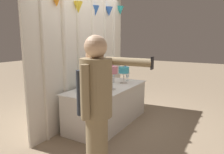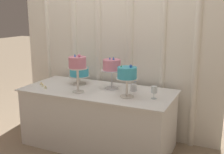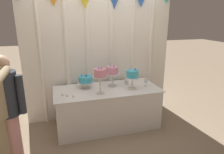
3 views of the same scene
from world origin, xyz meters
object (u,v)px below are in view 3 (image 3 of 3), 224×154
wine_glass (146,81)px  flower_vase (126,82)px  cake_display_leftmost (86,80)px  guest_man_pink_jacket (8,110)px  cake_display_midright (112,71)px  tealight_far_left (63,95)px  tealight_near_left (67,96)px  cake_table (107,107)px  cake_display_rightmost (132,75)px  cake_display_midleft (100,74)px  tealight_near_right (73,96)px

wine_glass → flower_vase: 0.36m
cake_display_leftmost → guest_man_pink_jacket: guest_man_pink_jacket is taller
cake_display_midright → wine_glass: 0.64m
wine_glass → tealight_far_left: wine_glass is taller
tealight_near_left → flower_vase: bearing=14.8°
cake_table → tealight_far_left: (-0.77, -0.10, 0.37)m
guest_man_pink_jacket → cake_display_rightmost: bearing=17.8°
cake_display_midright → wine_glass: (0.58, -0.18, -0.18)m
cake_display_midleft → guest_man_pink_jacket: bearing=-157.4°
cake_display_leftmost → cake_display_midright: cake_display_midright is taller
cake_display_leftmost → tealight_near_right: bearing=-124.6°
cake_display_midright → guest_man_pink_jacket: 1.79m
cake_display_midright → cake_display_rightmost: 0.38m
cake_display_rightmost → guest_man_pink_jacket: bearing=-162.2°
cake_display_leftmost → tealight_far_left: 0.51m
wine_glass → cake_display_midleft: bearing=-171.8°
cake_display_midleft → tealight_near_left: cake_display_midleft is taller
wine_glass → tealight_near_left: 1.42m
wine_glass → tealight_near_right: wine_glass is taller
cake_display_midleft → guest_man_pink_jacket: guest_man_pink_jacket is taller
cake_display_midleft → cake_table: bearing=48.7°
flower_vase → guest_man_pink_jacket: size_ratio=0.10×
guest_man_pink_jacket → tealight_near_left: bearing=36.8°
cake_display_midright → cake_display_rightmost: bearing=-38.9°
cake_display_rightmost → flower_vase: cake_display_rightmost is taller
cake_display_midleft → tealight_near_left: size_ratio=11.88×
cake_display_rightmost → wine_glass: (0.29, 0.06, -0.16)m
cake_display_rightmost → flower_vase: (-0.02, 0.25, -0.20)m
cake_display_midleft → tealight_far_left: 0.69m
cake_table → tealight_near_right: 0.75m
cake_table → tealight_far_left: bearing=-172.2°
wine_glass → guest_man_pink_jacket: (-2.16, -0.66, 0.03)m
cake_display_leftmost → wine_glass: (1.07, -0.21, -0.05)m
tealight_far_left → tealight_near_right: size_ratio=1.13×
cake_display_rightmost → guest_man_pink_jacket: size_ratio=0.24×
wine_glass → tealight_near_right: size_ratio=3.76×
cake_display_midleft → cake_display_rightmost: cake_display_midleft is taller
cake_display_rightmost → tealight_far_left: 1.22m
cake_display_rightmost → wine_glass: cake_display_rightmost is taller
cake_display_midleft → flower_vase: 0.71m
cake_display_rightmost → tealight_near_right: bearing=-174.4°
cake_display_midleft → cake_display_midright: size_ratio=1.13×
cake_table → cake_display_midleft: bearing=-131.3°
cake_display_leftmost → flower_vase: (0.76, -0.02, -0.09)m
cake_display_midright → flower_vase: bearing=3.4°
flower_vase → tealight_near_left: size_ratio=4.13×
cake_display_rightmost → wine_glass: bearing=11.8°
flower_vase → cake_display_leftmost: bearing=178.5°
tealight_near_left → cake_table: bearing=12.9°
cake_table → cake_display_leftmost: size_ratio=6.57×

